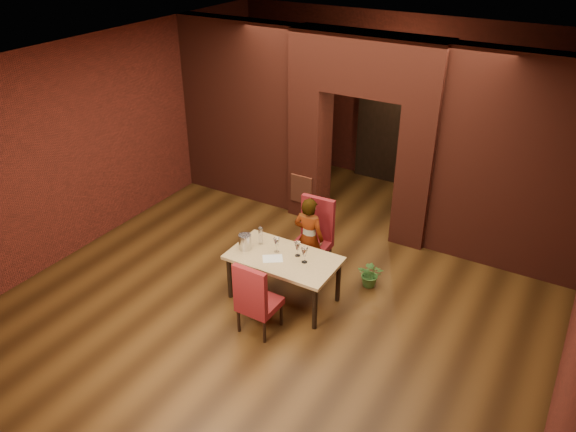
# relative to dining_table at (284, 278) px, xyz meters

# --- Properties ---
(floor) EXTENTS (8.00, 8.00, 0.00)m
(floor) POSITION_rel_dining_table_xyz_m (0.01, 0.45, -0.35)
(floor) COLOR #422810
(floor) RESTS_ON ground
(ceiling) EXTENTS (7.00, 8.00, 0.04)m
(ceiling) POSITION_rel_dining_table_xyz_m (0.01, 0.45, 2.85)
(ceiling) COLOR silver
(ceiling) RESTS_ON ground
(wall_back) EXTENTS (7.00, 0.04, 3.20)m
(wall_back) POSITION_rel_dining_table_xyz_m (0.01, 4.45, 1.25)
(wall_back) COLOR maroon
(wall_back) RESTS_ON ground
(wall_front) EXTENTS (7.00, 0.04, 3.20)m
(wall_front) POSITION_rel_dining_table_xyz_m (0.01, -3.55, 1.25)
(wall_front) COLOR maroon
(wall_front) RESTS_ON ground
(wall_left) EXTENTS (0.04, 8.00, 3.20)m
(wall_left) POSITION_rel_dining_table_xyz_m (-3.49, 0.45, 1.25)
(wall_left) COLOR maroon
(wall_left) RESTS_ON ground
(pillar_left) EXTENTS (0.55, 0.55, 2.30)m
(pillar_left) POSITION_rel_dining_table_xyz_m (-0.94, 2.45, 0.80)
(pillar_left) COLOR maroon
(pillar_left) RESTS_ON ground
(pillar_right) EXTENTS (0.55, 0.55, 2.30)m
(pillar_right) POSITION_rel_dining_table_xyz_m (0.96, 2.45, 0.80)
(pillar_right) COLOR maroon
(pillar_right) RESTS_ON ground
(lintel) EXTENTS (2.45, 0.55, 0.90)m
(lintel) POSITION_rel_dining_table_xyz_m (0.01, 2.45, 2.40)
(lintel) COLOR maroon
(lintel) RESTS_ON ground
(wing_wall_left) EXTENTS (2.28, 0.35, 3.20)m
(wing_wall_left) POSITION_rel_dining_table_xyz_m (-2.35, 2.45, 1.25)
(wing_wall_left) COLOR maroon
(wing_wall_left) RESTS_ON ground
(wing_wall_right) EXTENTS (2.28, 0.35, 3.20)m
(wing_wall_right) POSITION_rel_dining_table_xyz_m (2.38, 2.45, 1.25)
(wing_wall_right) COLOR maroon
(wing_wall_right) RESTS_ON ground
(vent_panel) EXTENTS (0.40, 0.03, 0.50)m
(vent_panel) POSITION_rel_dining_table_xyz_m (-0.94, 2.16, 0.20)
(vent_panel) COLOR #A94D31
(vent_panel) RESTS_ON ground
(rear_door) EXTENTS (0.90, 0.08, 2.10)m
(rear_door) POSITION_rel_dining_table_xyz_m (-0.39, 4.39, 0.70)
(rear_door) COLOR black
(rear_door) RESTS_ON ground
(rear_door_frame) EXTENTS (1.02, 0.04, 2.22)m
(rear_door_frame) POSITION_rel_dining_table_xyz_m (-0.39, 4.35, 0.70)
(rear_door_frame) COLOR black
(rear_door_frame) RESTS_ON ground
(dining_table) EXTENTS (1.48, 0.84, 0.69)m
(dining_table) POSITION_rel_dining_table_xyz_m (0.00, 0.00, 0.00)
(dining_table) COLOR tan
(dining_table) RESTS_ON ground
(chair_far) EXTENTS (0.53, 0.53, 1.13)m
(chair_far) POSITION_rel_dining_table_xyz_m (-0.01, 0.80, 0.22)
(chair_far) COLOR maroon
(chair_far) RESTS_ON ground
(chair_near) EXTENTS (0.48, 0.48, 1.03)m
(chair_near) POSITION_rel_dining_table_xyz_m (0.06, -0.69, 0.17)
(chair_near) COLOR maroon
(chair_near) RESTS_ON ground
(person_seated) EXTENTS (0.47, 0.32, 1.27)m
(person_seated) POSITION_rel_dining_table_xyz_m (0.01, 0.69, 0.29)
(person_seated) COLOR white
(person_seated) RESTS_ON ground
(wine_glass_a) EXTENTS (0.09, 0.09, 0.21)m
(wine_glass_a) POSITION_rel_dining_table_xyz_m (-0.14, 0.06, 0.45)
(wine_glass_a) COLOR white
(wine_glass_a) RESTS_ON dining_table
(wine_glass_b) EXTENTS (0.09, 0.09, 0.21)m
(wine_glass_b) POSITION_rel_dining_table_xyz_m (0.15, 0.12, 0.45)
(wine_glass_b) COLOR white
(wine_glass_b) RESTS_ON dining_table
(wine_glass_c) EXTENTS (0.09, 0.09, 0.22)m
(wine_glass_c) POSITION_rel_dining_table_xyz_m (0.30, 0.03, 0.46)
(wine_glass_c) COLOR white
(wine_glass_c) RESTS_ON dining_table
(tasting_sheet) EXTENTS (0.33, 0.31, 0.00)m
(tasting_sheet) POSITION_rel_dining_table_xyz_m (-0.10, -0.11, 0.35)
(tasting_sheet) COLOR silver
(tasting_sheet) RESTS_ON dining_table
(wine_bucket) EXTENTS (0.18, 0.18, 0.21)m
(wine_bucket) POSITION_rel_dining_table_xyz_m (-0.56, -0.09, 0.45)
(wine_bucket) COLOR #B8B8BE
(wine_bucket) RESTS_ON dining_table
(water_bottle) EXTENTS (0.06, 0.06, 0.27)m
(water_bottle) POSITION_rel_dining_table_xyz_m (-0.44, 0.12, 0.48)
(water_bottle) COLOR silver
(water_bottle) RESTS_ON dining_table
(potted_plant) EXTENTS (0.43, 0.39, 0.41)m
(potted_plant) POSITION_rel_dining_table_xyz_m (0.92, 0.90, -0.14)
(potted_plant) COLOR #3B6E2E
(potted_plant) RESTS_ON ground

